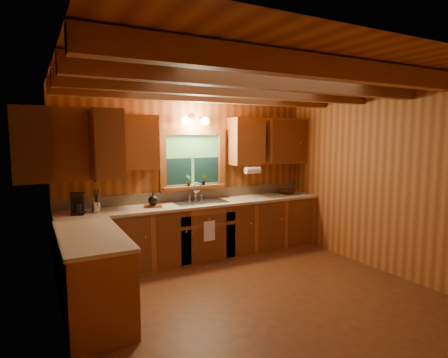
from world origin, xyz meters
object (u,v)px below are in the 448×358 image
wicker_basket (287,192)px  cutting_board (153,206)px  sink (200,205)px  coffee_maker (78,203)px

wicker_basket → cutting_board: bearing=-178.5°
sink → wicker_basket: sink is taller
coffee_maker → cutting_board: 1.04m
sink → coffee_maker: 1.80m
cutting_board → wicker_basket: (2.48, 0.06, 0.03)m
cutting_board → wicker_basket: bearing=17.4°
coffee_maker → wicker_basket: 3.51m
coffee_maker → cutting_board: bearing=17.2°
coffee_maker → wicker_basket: coffee_maker is taller
wicker_basket → coffee_maker: bearing=-178.8°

